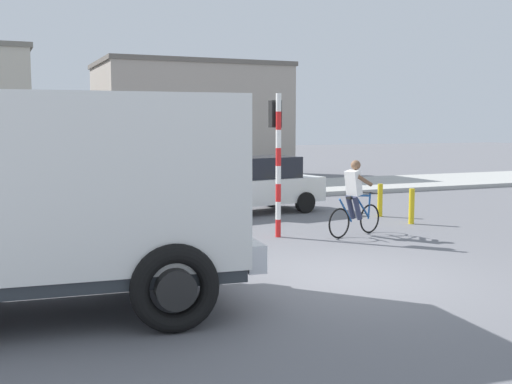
{
  "coord_description": "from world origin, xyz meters",
  "views": [
    {
      "loc": [
        -5.35,
        -8.74,
        2.52
      ],
      "look_at": [
        -0.56,
        2.5,
        1.2
      ],
      "focal_mm": 44.06,
      "sensor_mm": 36.0,
      "label": 1
    }
  ],
  "objects": [
    {
      "name": "ground_plane",
      "position": [
        0.0,
        0.0,
        0.0
      ],
      "size": [
        120.0,
        120.0,
        0.0
      ],
      "primitive_type": "plane",
      "color": "slate"
    },
    {
      "name": "sidewalk_far",
      "position": [
        0.0,
        12.98,
        0.08
      ],
      "size": [
        80.0,
        5.0,
        0.16
      ],
      "primitive_type": "cube",
      "color": "#ADADA8",
      "rests_on": "ground"
    },
    {
      "name": "truck_foreground",
      "position": [
        -4.81,
        -0.14,
        1.67
      ],
      "size": [
        5.62,
        3.19,
        2.9
      ],
      "color": "white",
      "rests_on": "ground"
    },
    {
      "name": "cyclist",
      "position": [
        2.22,
        3.32,
        0.86
      ],
      "size": [
        1.66,
        0.66,
        1.72
      ],
      "color": "black",
      "rests_on": "ground"
    },
    {
      "name": "traffic_light_pole",
      "position": [
        0.56,
        3.94,
        2.07
      ],
      "size": [
        0.24,
        0.43,
        3.2
      ],
      "color": "red",
      "rests_on": "ground"
    },
    {
      "name": "car_white_mid",
      "position": [
        1.58,
        7.68,
        0.82
      ],
      "size": [
        4.24,
        2.4,
        1.6
      ],
      "color": "white",
      "rests_on": "ground"
    },
    {
      "name": "bollard_near",
      "position": [
        4.48,
        4.23,
        0.45
      ],
      "size": [
        0.14,
        0.14,
        0.9
      ],
      "primitive_type": "cylinder",
      "color": "gold",
      "rests_on": "ground"
    },
    {
      "name": "bollard_far",
      "position": [
        4.48,
        5.63,
        0.45
      ],
      "size": [
        0.14,
        0.14,
        0.9
      ],
      "primitive_type": "cylinder",
      "color": "gold",
      "rests_on": "ground"
    },
    {
      "name": "building_mid_block",
      "position": [
        3.41,
        19.66,
        2.67
      ],
      "size": [
        8.42,
        5.68,
        5.33
      ],
      "color": "#9E9389",
      "rests_on": "ground"
    }
  ]
}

